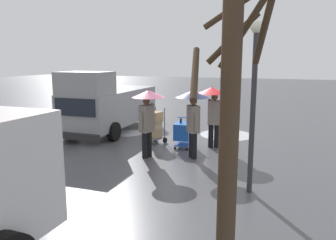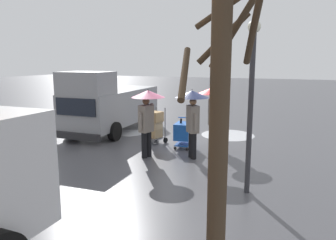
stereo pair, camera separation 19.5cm
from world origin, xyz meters
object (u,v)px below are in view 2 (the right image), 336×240
Objects in this scene: pedestrian_white_side at (147,107)px; street_lamp at (251,90)px; cargo_van_parked_right at (110,104)px; bare_tree_near at (220,126)px; hand_dolly_boxes at (155,125)px; shopping_cart_vendor at (183,132)px; pedestrian_black_side at (192,108)px; pedestrian_pink_side at (213,103)px.

street_lamp reaches higher than pedestrian_white_side.
cargo_van_parked_right is 10.43m from bare_tree_near.
pedestrian_white_side reaches higher than hand_dolly_boxes.
hand_dolly_boxes is 0.34× the size of street_lamp.
shopping_cart_vendor is 0.25× the size of bare_tree_near.
pedestrian_black_side is (-1.78, 1.20, 0.88)m from hand_dolly_boxes.
pedestrian_white_side is 6.35m from bare_tree_near.
cargo_van_parked_right is 7.94m from street_lamp.
shopping_cart_vendor is 0.79× the size of hand_dolly_boxes.
pedestrian_white_side is at bearing 64.18° from shopping_cart_vendor.
cargo_van_parked_right reaches higher than hand_dolly_boxes.
hand_dolly_boxes is at bearing -74.29° from pedestrian_white_side.
bare_tree_near is at bearing 112.46° from shopping_cart_vendor.
bare_tree_near is at bearing 91.83° from street_lamp.
pedestrian_black_side is 1.39m from pedestrian_white_side.
shopping_cart_vendor is (-3.76, 1.36, -0.61)m from cargo_van_parked_right.
shopping_cart_vendor is 1.18m from hand_dolly_boxes.
pedestrian_white_side is (-0.46, 1.64, 0.88)m from hand_dolly_boxes.
bare_tree_near reaches higher than hand_dolly_boxes.
bare_tree_near is (-2.14, 5.72, 0.67)m from pedestrian_black_side.
pedestrian_white_side is 0.56× the size of street_lamp.
bare_tree_near is (-2.77, 6.70, 1.68)m from shopping_cart_vendor.
street_lamp is at bearing 133.07° from pedestrian_black_side.
bare_tree_near is at bearing 119.56° from hand_dolly_boxes.
shopping_cart_vendor is at bearing 160.13° from cargo_van_parked_right.
pedestrian_white_side is (0.69, 1.43, 1.02)m from shopping_cart_vendor.
cargo_van_parked_right is 5.15× the size of shopping_cart_vendor.
bare_tree_near reaches higher than pedestrian_white_side.
pedestrian_white_side is at bearing 18.42° from pedestrian_black_side.
bare_tree_near is 3.55m from street_lamp.
cargo_van_parked_right is at bearing -11.22° from pedestrian_pink_side.
street_lamp reaches higher than shopping_cart_vendor.
hand_dolly_boxes is 5.35m from street_lamp.
hand_dolly_boxes is 0.31× the size of bare_tree_near.
pedestrian_pink_side is at bearing -155.39° from shopping_cart_vendor.
pedestrian_black_side is at bearing -69.45° from bare_tree_near.
hand_dolly_boxes is at bearing 156.29° from cargo_van_parked_right.
pedestrian_black_side is 3.07m from street_lamp.
shopping_cart_vendor is 0.49× the size of pedestrian_white_side.
pedestrian_white_side is (-3.07, 2.79, 0.41)m from cargo_van_parked_right.
cargo_van_parked_right is 2.50× the size of pedestrian_black_side.
street_lamp reaches higher than cargo_van_parked_right.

